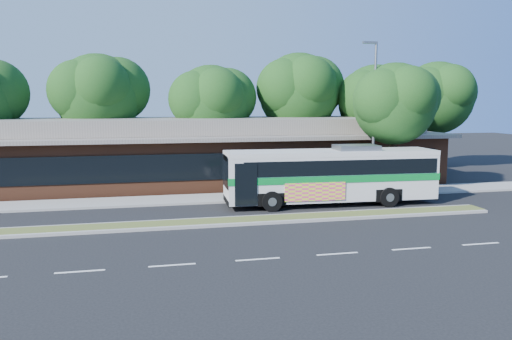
{
  "coord_description": "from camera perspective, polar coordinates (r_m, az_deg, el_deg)",
  "views": [
    {
      "loc": [
        -3.76,
        -21.67,
        5.51
      ],
      "look_at": [
        1.87,
        3.72,
        2.0
      ],
      "focal_mm": 35.0,
      "sensor_mm": 36.0,
      "label": 1
    }
  ],
  "objects": [
    {
      "name": "ground",
      "position": [
        22.67,
        -2.6,
        -6.38
      ],
      "size": [
        120.0,
        120.0,
        0.0
      ],
      "primitive_type": "plane",
      "color": "black",
      "rests_on": "ground"
    },
    {
      "name": "median_strip",
      "position": [
        23.23,
        -2.85,
        -5.85
      ],
      "size": [
        26.0,
        1.1,
        0.15
      ],
      "primitive_type": "cube",
      "color": "#4E5C27",
      "rests_on": "ground"
    },
    {
      "name": "sidewalk",
      "position": [
        28.84,
        -4.79,
        -3.23
      ],
      "size": [
        44.0,
        2.6,
        0.12
      ],
      "primitive_type": "cube",
      "color": "gray",
      "rests_on": "ground"
    },
    {
      "name": "plaza_building",
      "position": [
        35.03,
        -6.29,
        2.1
      ],
      "size": [
        33.2,
        11.2,
        4.45
      ],
      "color": "#5B2F1C",
      "rests_on": "ground"
    },
    {
      "name": "lamp_post",
      "position": [
        30.72,
        13.29,
        6.35
      ],
      "size": [
        0.93,
        0.18,
        9.07
      ],
      "color": "slate",
      "rests_on": "ground"
    },
    {
      "name": "tree_bg_b",
      "position": [
        37.92,
        -16.93,
        8.31
      ],
      "size": [
        6.69,
        6.0,
        9.0
      ],
      "color": "black",
      "rests_on": "ground"
    },
    {
      "name": "tree_bg_c",
      "position": [
        37.17,
        -4.56,
        7.79
      ],
      "size": [
        6.24,
        5.6,
        8.26
      ],
      "color": "black",
      "rests_on": "ground"
    },
    {
      "name": "tree_bg_d",
      "position": [
        39.75,
        5.45,
        8.96
      ],
      "size": [
        6.91,
        6.2,
        9.37
      ],
      "color": "black",
      "rests_on": "ground"
    },
    {
      "name": "tree_bg_e",
      "position": [
        41.05,
        13.91,
        7.79
      ],
      "size": [
        6.47,
        5.8,
        8.5
      ],
      "color": "black",
      "rests_on": "ground"
    },
    {
      "name": "tree_bg_f",
      "position": [
        44.89,
        20.31,
        7.91
      ],
      "size": [
        6.69,
        6.0,
        8.92
      ],
      "color": "black",
      "rests_on": "ground"
    },
    {
      "name": "transit_bus",
      "position": [
        27.37,
        8.64,
        -0.19
      ],
      "size": [
        11.6,
        3.0,
        3.23
      ],
      "rotation": [
        0.0,
        0.0,
        -0.04
      ],
      "color": "silver",
      "rests_on": "ground"
    },
    {
      "name": "sidewalk_tree",
      "position": [
        31.81,
        16.01,
        7.48
      ],
      "size": [
        5.51,
        4.94,
        7.92
      ],
      "color": "black",
      "rests_on": "ground"
    }
  ]
}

